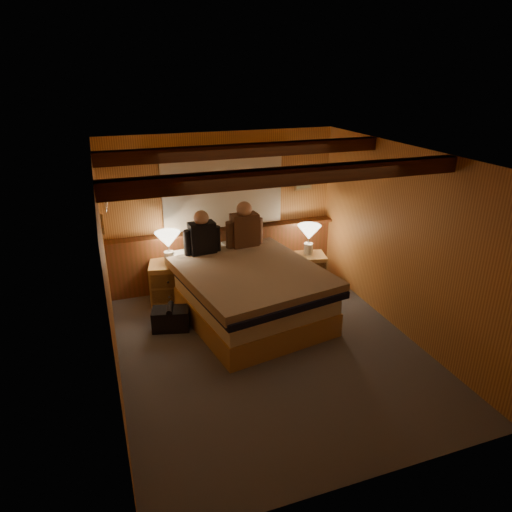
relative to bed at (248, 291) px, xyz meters
name	(u,v)px	position (x,y,z in m)	size (l,w,h in m)	color
floor	(270,349)	(0.00, -0.88, -0.39)	(4.20, 4.20, 0.00)	#525662
ceiling	(273,155)	(0.00, -0.88, 2.01)	(4.20, 4.20, 0.00)	tan
wall_back	(223,211)	(0.00, 1.22, 0.81)	(3.60, 3.60, 0.00)	#DB9D4E
wall_left	(108,283)	(-1.80, -0.88, 0.81)	(4.20, 4.20, 0.00)	#DB9D4E
wall_right	(404,242)	(1.80, -0.88, 0.81)	(4.20, 4.20, 0.00)	#DB9D4E
wall_front	(372,364)	(0.00, -2.98, 0.81)	(3.60, 3.60, 0.00)	#DB9D4E
wainscot	(225,255)	(0.00, 1.16, 0.09)	(3.60, 0.23, 0.94)	brown
curtain_window	(223,192)	(0.00, 1.15, 1.13)	(2.18, 0.09, 1.11)	#432210
ceiling_beams	(268,161)	(0.00, -0.73, 1.92)	(3.60, 1.65, 0.16)	#432210
coat_rail	(104,200)	(-1.72, 0.70, 1.27)	(0.05, 0.55, 0.24)	silver
framed_print	(303,182)	(1.35, 1.20, 1.16)	(0.30, 0.04, 0.25)	tan
bed	(248,291)	(0.00, 0.00, 0.00)	(2.04, 2.48, 0.76)	tan
nightstand_left	(170,282)	(-0.95, 0.85, -0.09)	(0.64, 0.60, 0.60)	tan
nightstand_right	(310,269)	(1.28, 0.68, -0.14)	(0.53, 0.49, 0.50)	tan
lamp_left	(168,242)	(-0.93, 0.84, 0.55)	(0.37, 0.37, 0.48)	silver
lamp_right	(309,234)	(1.25, 0.72, 0.44)	(0.37, 0.37, 0.48)	silver
person_left	(202,236)	(-0.46, 0.71, 0.62)	(0.55, 0.25, 0.67)	black
person_right	(244,228)	(0.21, 0.79, 0.64)	(0.59, 0.26, 0.72)	#513220
duffel_bag	(171,319)	(-1.08, 0.02, -0.24)	(0.54, 0.40, 0.35)	black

